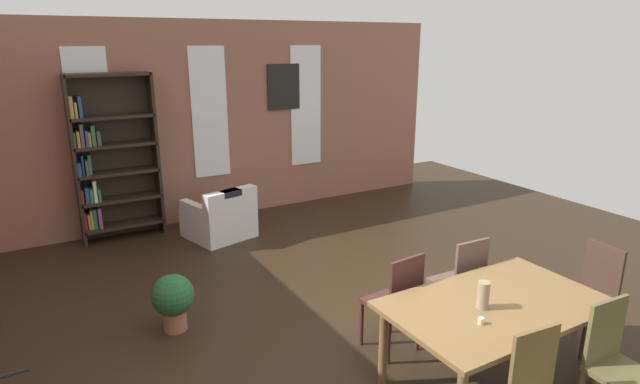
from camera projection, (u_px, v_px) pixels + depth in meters
ground_plane at (377, 355)px, 4.61m from camera, size 11.34×11.34×0.00m
back_wall_brick at (209, 122)px, 7.86m from camera, size 8.06×0.12×3.00m
window_pane_0 at (92, 121)px, 6.98m from camera, size 0.55×0.02×1.95m
window_pane_1 at (210, 113)px, 7.76m from camera, size 0.55×0.02×1.95m
window_pane_2 at (306, 106)px, 8.55m from camera, size 0.55×0.02×1.95m
dining_table at (496, 312)px, 4.05m from camera, size 1.73×1.05×0.73m
vase_on_table at (483, 295)px, 3.92m from camera, size 0.09×0.09×0.22m
tealight_candle_0 at (481, 321)px, 3.72m from camera, size 0.04×0.04×0.05m
tealight_candle_1 at (482, 304)px, 3.97m from camera, size 0.04×0.04×0.03m
dining_chair_far_left at (397, 300)px, 4.53m from camera, size 0.44×0.44×0.95m
dining_chair_head_right at (591, 292)px, 4.67m from camera, size 0.43×0.43×0.95m
dining_chair_near_right at (616, 362)px, 3.65m from camera, size 0.42×0.42×0.95m
dining_chair_far_right at (461, 280)px, 4.90m from camera, size 0.41×0.41×0.95m
bookshelf_tall at (110, 159)px, 7.04m from camera, size 1.10×0.32×2.29m
armchair_white at (220, 218)px, 7.31m from camera, size 0.98×0.98×0.75m
potted_plant_by_shelf at (173, 299)px, 4.93m from camera, size 0.40×0.40×0.57m
framed_picture at (284, 87)px, 8.26m from camera, size 0.56×0.03×0.72m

